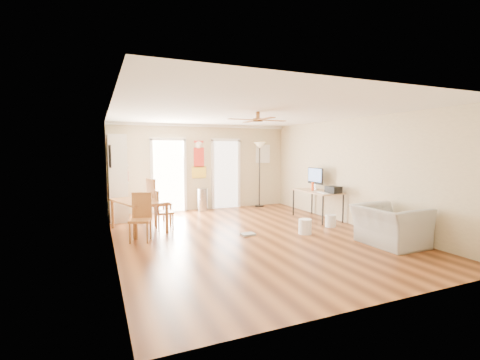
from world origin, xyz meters
name	(u,v)px	position (x,y,z in m)	size (l,w,h in m)	color
floor	(251,236)	(0.00, 0.00, 0.00)	(7.00, 7.00, 0.00)	brown
ceiling	(251,113)	(0.00, 0.00, 2.60)	(5.50, 7.00, 0.00)	silver
wall_back	(203,167)	(0.00, 3.50, 1.30)	(5.50, 0.04, 2.60)	beige
wall_front	(380,197)	(0.00, -3.50, 1.30)	(5.50, 0.04, 2.60)	beige
wall_left	(112,180)	(-2.75, 0.00, 1.30)	(0.04, 7.00, 2.60)	beige
wall_right	(353,172)	(2.75, 0.00, 1.30)	(0.04, 7.00, 2.60)	beige
crown_molding	(251,115)	(0.00, 0.00, 2.56)	(5.50, 7.00, 0.08)	white
kitchen_doorway	(169,176)	(-1.05, 3.48, 1.05)	(0.90, 0.10, 2.10)	white
bathroom_doorway	(226,175)	(0.75, 3.48, 1.05)	(0.80, 0.10, 2.10)	white
wall_decal	(199,159)	(-0.13, 3.48, 1.55)	(0.46, 0.03, 1.10)	red
ac_grille	(263,154)	(2.05, 3.47, 1.70)	(0.50, 0.04, 0.60)	white
framed_poster	(110,156)	(-2.73, 1.40, 1.70)	(0.04, 0.66, 0.48)	black
ceiling_fan	(258,120)	(0.00, -0.30, 2.43)	(1.24, 1.24, 0.20)	#593819
bookshelf	(117,178)	(-2.51, 2.88, 1.11)	(0.44, 1.00, 2.22)	silver
dining_table	(139,215)	(-2.15, 1.42, 0.35)	(0.84, 1.40, 0.70)	brown
dining_chair_right_a	(159,201)	(-1.60, 1.93, 0.56)	(0.46, 0.46, 1.13)	olive
dining_chair_right_b	(164,210)	(-1.60, 1.27, 0.46)	(0.38, 0.38, 0.91)	#976230
dining_chair_near	(140,218)	(-2.23, 0.48, 0.48)	(0.40, 0.40, 0.96)	#9C6632
trash_can	(202,200)	(-0.10, 3.24, 0.34)	(0.31, 0.31, 0.68)	#AAABAD
torchiere_lamp	(259,175)	(1.82, 3.25, 1.04)	(0.39, 0.39, 2.07)	black
computer_desk	(317,205)	(2.35, 0.89, 0.38)	(0.70, 1.40, 0.75)	tan
imac	(315,179)	(2.47, 1.15, 1.05)	(0.09, 0.64, 0.60)	black
keyboard	(323,193)	(2.20, 0.45, 0.76)	(0.14, 0.44, 0.02)	white
printer	(333,190)	(2.45, 0.36, 0.84)	(0.29, 0.34, 0.17)	black
orange_bottle	(313,186)	(2.30, 1.03, 0.86)	(0.07, 0.07, 0.22)	#F34D15
wastebasket_a	(305,227)	(1.15, -0.32, 0.16)	(0.28, 0.28, 0.33)	white
wastebasket_b	(331,221)	(2.10, 0.00, 0.14)	(0.25, 0.25, 0.29)	silver
floor_cloth	(248,234)	(-0.04, 0.06, 0.02)	(0.28, 0.22, 0.04)	gray
armchair	(390,226)	(2.15, -1.70, 0.38)	(1.17, 1.03, 0.76)	#9C9C97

